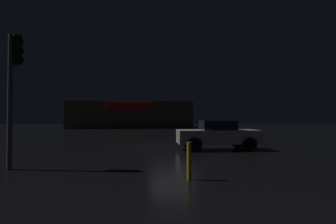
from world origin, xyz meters
TOP-DOWN VIEW (x-y plane):
  - ground_plane at (0.00, 0.00)m, footprint 120.00×120.00m
  - store_building at (-2.83, 31.27)m, footprint 19.80×10.23m
  - traffic_signal_main at (-6.08, -6.58)m, footprint 0.42×0.42m
  - car_near at (2.02, -2.37)m, footprint 4.16×2.08m
  - bollard_kerb_a at (-0.77, -8.76)m, footprint 0.12×0.12m

SIDE VIEW (x-z plane):
  - ground_plane at x=0.00m, z-range 0.00..0.00m
  - bollard_kerb_a at x=-0.77m, z-range 0.00..1.00m
  - car_near at x=2.02m, z-range 0.02..1.54m
  - store_building at x=-2.83m, z-range 0.00..4.29m
  - traffic_signal_main at x=-6.08m, z-range 0.84..5.17m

